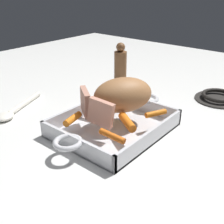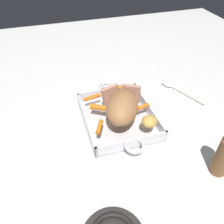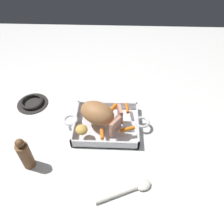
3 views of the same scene
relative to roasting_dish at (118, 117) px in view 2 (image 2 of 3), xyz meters
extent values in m
plane|color=silver|center=(0.00, 0.00, -0.01)|extent=(2.10, 2.10, 0.00)
cube|color=silver|center=(0.00, 0.00, -0.01)|extent=(0.29, 0.24, 0.01)
cube|color=silver|center=(0.00, 0.12, 0.01)|extent=(0.29, 0.01, 0.04)
cube|color=silver|center=(0.00, -0.12, 0.01)|extent=(0.29, 0.01, 0.04)
cube|color=silver|center=(0.14, 0.00, 0.01)|extent=(0.01, 0.24, 0.04)
cube|color=silver|center=(-0.14, 0.00, 0.01)|extent=(0.01, 0.24, 0.04)
torus|color=silver|center=(0.16, 0.00, 0.03)|extent=(0.07, 0.07, 0.01)
torus|color=silver|center=(-0.16, 0.00, 0.03)|extent=(0.07, 0.07, 0.01)
ellipsoid|color=#A66F42|center=(0.04, 0.00, 0.08)|extent=(0.19, 0.17, 0.09)
cube|color=tan|center=(-0.06, -0.01, 0.06)|extent=(0.03, 0.07, 0.07)
cube|color=tan|center=(-0.04, 0.06, 0.06)|extent=(0.05, 0.07, 0.07)
cylinder|color=orange|center=(-0.09, -0.07, 0.04)|extent=(0.02, 0.07, 0.02)
cylinder|color=orange|center=(0.07, -0.09, 0.04)|extent=(0.06, 0.04, 0.01)
cylinder|color=orange|center=(0.01, 0.09, 0.04)|extent=(0.02, 0.05, 0.02)
cylinder|color=orange|center=(-0.09, 0.05, 0.04)|extent=(0.07, 0.03, 0.02)
cylinder|color=orange|center=(-0.02, -0.06, 0.04)|extent=(0.05, 0.07, 0.02)
ellipsoid|color=gold|center=(0.10, 0.07, 0.05)|extent=(0.07, 0.07, 0.03)
cylinder|color=white|center=(-0.06, 0.32, -0.01)|extent=(0.16, 0.08, 0.02)
ellipsoid|color=white|center=(-0.15, 0.28, 0.00)|extent=(0.07, 0.07, 0.02)
cylinder|color=brown|center=(0.29, 0.21, 0.05)|extent=(0.05, 0.05, 0.13)
camera|label=1|loc=(-0.50, -0.41, 0.35)|focal=44.58mm
camera|label=2|loc=(0.58, -0.20, 0.56)|focal=36.84mm
camera|label=3|loc=(-0.05, 0.66, 0.76)|focal=35.47mm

